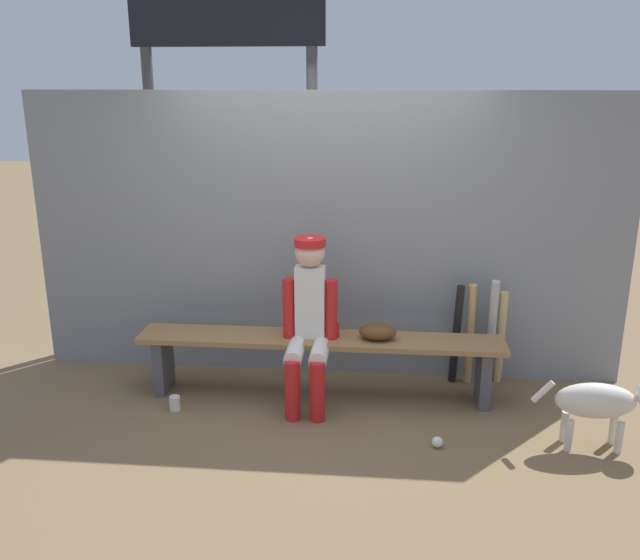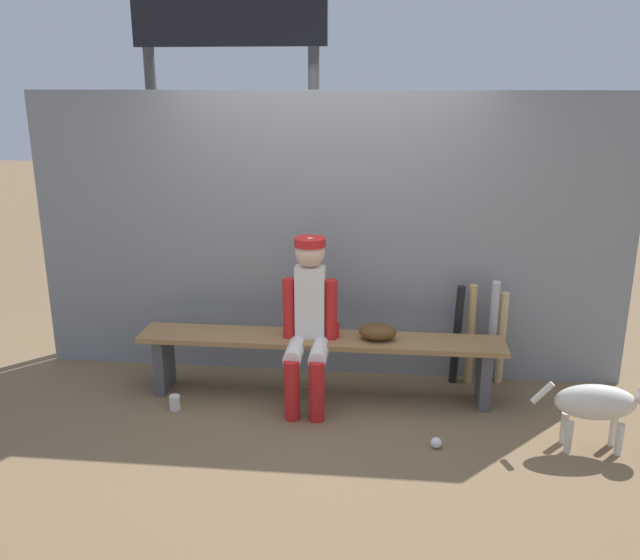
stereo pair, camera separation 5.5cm
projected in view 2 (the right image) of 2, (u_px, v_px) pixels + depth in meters
The scene contains 14 objects.
ground_plane at pixel (320, 396), 5.16m from camera, with size 30.00×30.00×0.00m, color brown.
chainlink_fence at pixel (326, 239), 5.30m from camera, with size 4.76×0.03×2.28m, color gray.
dugout_bench at pixel (320, 350), 5.05m from camera, with size 2.77×0.36×0.49m.
player_seated at pixel (309, 317), 4.87m from camera, with size 0.41×0.55×1.26m.
baseball_glove at pixel (378, 332), 4.96m from camera, with size 0.28×0.20×0.12m, color #593819.
bat_aluminum_black at pixel (457, 335), 5.25m from camera, with size 0.06×0.06×0.84m, color black.
bat_wood_tan at pixel (471, 335), 5.25m from camera, with size 0.06×0.06×0.84m, color tan.
bat_aluminum_silver at pixel (492, 333), 5.21m from camera, with size 0.06×0.06×0.91m, color #B7B7BC.
bat_wood_natural at pixel (502, 339), 5.24m from camera, with size 0.06×0.06×0.80m, color tan.
baseball at pixel (436, 443), 4.42m from camera, with size 0.07×0.07×0.07m, color white.
cup_on_ground at pixel (175, 402), 4.94m from camera, with size 0.08×0.08×0.11m, color silver.
cup_on_bench at pixel (334, 330), 5.02m from camera, with size 0.08×0.08×0.11m, color red.
scoreboard at pixel (237, 61), 5.83m from camera, with size 1.99×0.27×3.64m.
dog at pixel (604, 403), 4.32m from camera, with size 0.84×0.20×0.49m.
Camera 2 is at (0.49, -4.66, 2.34)m, focal length 37.34 mm.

